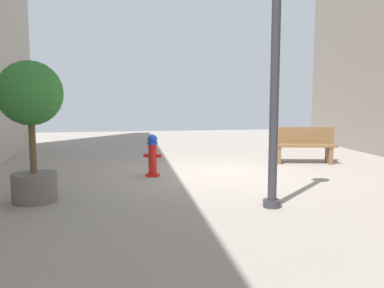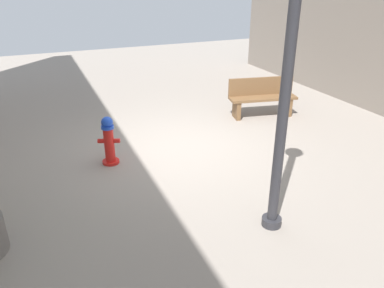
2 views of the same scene
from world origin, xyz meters
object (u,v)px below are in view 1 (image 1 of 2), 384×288
(planter_tree, at_px, (31,111))
(street_lamp, at_px, (276,45))
(fire_hydrant, at_px, (153,155))
(bench_near, at_px, (303,145))

(planter_tree, relative_size, street_lamp, 0.57)
(fire_hydrant, distance_m, street_lamp, 3.90)
(planter_tree, distance_m, street_lamp, 4.07)
(street_lamp, bearing_deg, planter_tree, -14.53)
(fire_hydrant, xyz_separation_m, bench_near, (-4.05, -1.10, 0.03))
(bench_near, xyz_separation_m, planter_tree, (6.15, 2.95, 1.03))
(fire_hydrant, bearing_deg, planter_tree, 41.26)
(fire_hydrant, relative_size, street_lamp, 0.23)
(fire_hydrant, relative_size, planter_tree, 0.40)
(bench_near, height_order, planter_tree, planter_tree)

